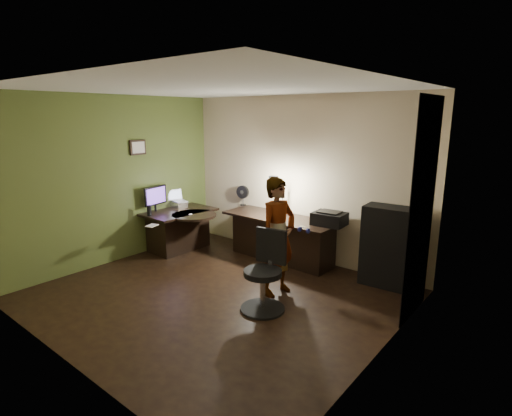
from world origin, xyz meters
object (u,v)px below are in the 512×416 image
Objects in this scene: cabinet at (391,247)px; desk_left at (180,230)px; person at (278,237)px; monitor at (155,203)px; desk_right at (279,239)px; office_chair at (263,272)px.

desk_left is at bearing -170.57° from cabinet.
desk_left is 0.78× the size of person.
cabinet is at bearing -34.55° from person.
desk_left is 3.62m from cabinet.
monitor is (-0.31, -0.28, 0.51)m from desk_left.
cabinet reaches higher than desk_right.
desk_right is at bearing 42.64° from person.
cabinet is 1.63m from person.
desk_right is 1.82m from cabinet.
cabinet is at bearing 51.30° from office_chair.
desk_left is 2.73m from office_chair.
person is (-1.09, -1.19, 0.22)m from cabinet.
office_chair is (2.58, -0.89, 0.14)m from desk_left.
monitor reaches higher than office_chair.
desk_left is 2.43× the size of monitor.
cabinet is 4.00m from monitor.
desk_right is 2.29m from monitor.
office_chair is (0.87, -1.56, 0.13)m from desk_right.
cabinet is at bearing 14.62° from desk_left.
desk_right is 2.00× the size of office_chair.
person is at bearing -11.33° from monitor.
desk_left is at bearing 150.98° from office_chair.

